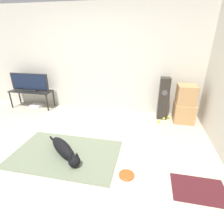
% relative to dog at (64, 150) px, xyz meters
% --- Properties ---
extents(ground_plane, '(12.00, 12.00, 0.00)m').
position_rel_dog_xyz_m(ground_plane, '(-0.05, 0.05, -0.13)').
color(ground_plane, '#BCB29E').
extents(wall_back, '(8.00, 0.06, 2.55)m').
position_rel_dog_xyz_m(wall_back, '(-0.05, 2.15, 1.15)').
color(wall_back, beige).
rests_on(wall_back, ground_plane).
extents(area_rug, '(1.78, 1.11, 0.01)m').
position_rel_dog_xyz_m(area_rug, '(-0.02, 0.05, -0.12)').
color(area_rug, slate).
rests_on(area_rug, ground_plane).
extents(dog, '(0.86, 0.72, 0.24)m').
position_rel_dog_xyz_m(dog, '(0.00, 0.00, 0.00)').
color(dog, black).
rests_on(dog, area_rug).
extents(frisbee, '(0.22, 0.22, 0.03)m').
position_rel_dog_xyz_m(frisbee, '(1.06, -0.23, -0.11)').
color(frisbee, '#DB511E').
rests_on(frisbee, ground_plane).
extents(cardboard_box_lower, '(0.44, 0.46, 0.43)m').
position_rel_dog_xyz_m(cardboard_box_lower, '(2.12, 1.78, 0.09)').
color(cardboard_box_lower, tan).
rests_on(cardboard_box_lower, ground_plane).
extents(cardboard_box_upper, '(0.40, 0.41, 0.42)m').
position_rel_dog_xyz_m(cardboard_box_upper, '(2.11, 1.79, 0.52)').
color(cardboard_box_upper, tan).
rests_on(cardboard_box_upper, cardboard_box_lower).
extents(floor_speaker, '(0.22, 0.23, 0.99)m').
position_rel_dog_xyz_m(floor_speaker, '(1.64, 1.86, 0.37)').
color(floor_speaker, '#2D2823').
rests_on(floor_speaker, ground_plane).
extents(tv_stand, '(1.15, 0.40, 0.47)m').
position_rel_dog_xyz_m(tv_stand, '(-1.83, 1.84, 0.29)').
color(tv_stand, black).
rests_on(tv_stand, ground_plane).
extents(tv, '(1.07, 0.20, 0.47)m').
position_rel_dog_xyz_m(tv, '(-1.83, 1.85, 0.57)').
color(tv, '#232326').
rests_on(tv, tv_stand).
extents(tennis_ball_by_boxes, '(0.07, 0.07, 0.07)m').
position_rel_dog_xyz_m(tennis_ball_by_boxes, '(1.70, 1.76, -0.09)').
color(tennis_ball_by_boxes, '#C6E033').
rests_on(tennis_ball_by_boxes, ground_plane).
extents(tennis_ball_near_speaker, '(0.07, 0.07, 0.07)m').
position_rel_dog_xyz_m(tennis_ball_near_speaker, '(1.57, 1.55, -0.09)').
color(tennis_ball_near_speaker, '#C6E033').
rests_on(tennis_ball_near_speaker, ground_plane).
extents(tennis_ball_loose_on_carpet, '(0.07, 0.07, 0.07)m').
position_rel_dog_xyz_m(tennis_ball_loose_on_carpet, '(1.81, 1.84, -0.09)').
color(tennis_ball_loose_on_carpet, '#C6E033').
rests_on(tennis_ball_loose_on_carpet, ground_plane).
extents(game_console, '(0.29, 0.25, 0.07)m').
position_rel_dog_xyz_m(game_console, '(-1.76, 1.86, -0.09)').
color(game_console, white).
rests_on(game_console, ground_plane).
extents(door_mat, '(0.69, 0.48, 0.01)m').
position_rel_dog_xyz_m(door_mat, '(2.03, -0.29, -0.12)').
color(door_mat, '#47191E').
rests_on(door_mat, ground_plane).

